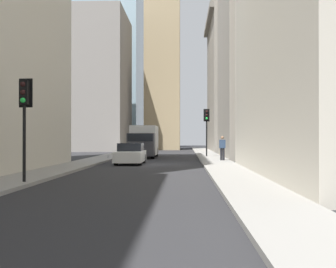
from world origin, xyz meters
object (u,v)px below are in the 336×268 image
(traffic_light_foreground, at_px, (24,105))
(sedan_white, at_px, (131,154))
(traffic_light_midblock, at_px, (207,121))
(pedestrian, at_px, (222,147))
(discarded_bottle, at_px, (108,157))
(delivery_truck, at_px, (144,141))

(traffic_light_foreground, bearing_deg, sedan_white, -9.99)
(traffic_light_midblock, bearing_deg, traffic_light_foreground, 160.86)
(sedan_white, bearing_deg, pedestrian, -67.81)
(sedan_white, relative_size, discarded_bottle, 15.93)
(sedan_white, height_order, discarded_bottle, sedan_white)
(traffic_light_foreground, relative_size, pedestrian, 2.23)
(delivery_truck, distance_m, traffic_light_foreground, 23.48)
(discarded_bottle, bearing_deg, pedestrian, -105.87)
(traffic_light_midblock, distance_m, discarded_bottle, 9.54)
(sedan_white, relative_size, pedestrian, 2.45)
(sedan_white, height_order, traffic_light_midblock, traffic_light_midblock)
(sedan_white, bearing_deg, delivery_truck, 0.00)
(delivery_truck, relative_size, sedan_white, 1.50)
(traffic_light_foreground, xyz_separation_m, pedestrian, (16.16, -8.78, -1.91))
(sedan_white, relative_size, traffic_light_foreground, 1.10)
(delivery_truck, xyz_separation_m, pedestrian, (-7.15, -6.39, -0.36))
(sedan_white, bearing_deg, traffic_light_midblock, -30.66)
(sedan_white, xyz_separation_m, discarded_bottle, (5.11, 2.40, -0.42))
(pedestrian, xyz_separation_m, discarded_bottle, (2.50, 8.79, -0.85))
(delivery_truck, bearing_deg, traffic_light_midblock, -93.47)
(delivery_truck, height_order, traffic_light_foreground, traffic_light_foreground)
(delivery_truck, relative_size, traffic_light_midblock, 1.55)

